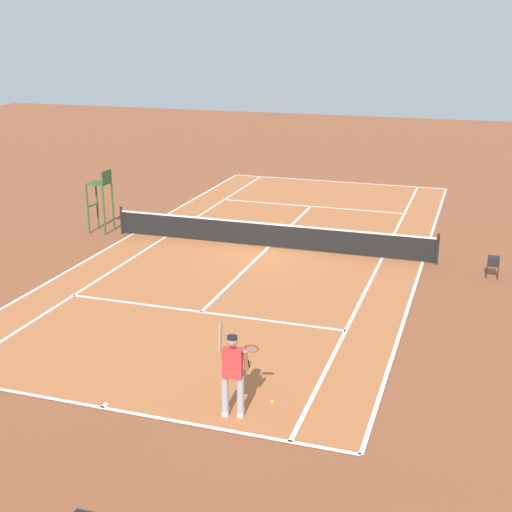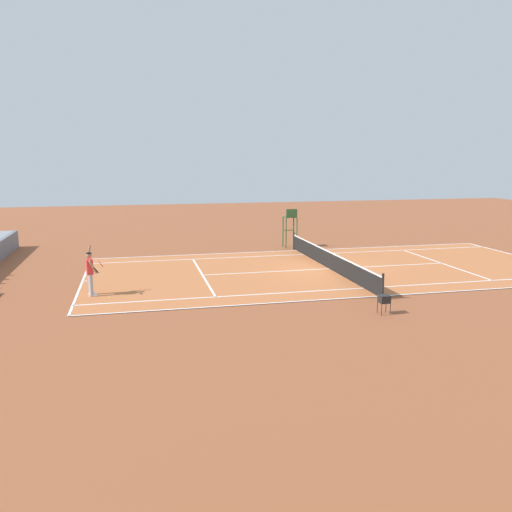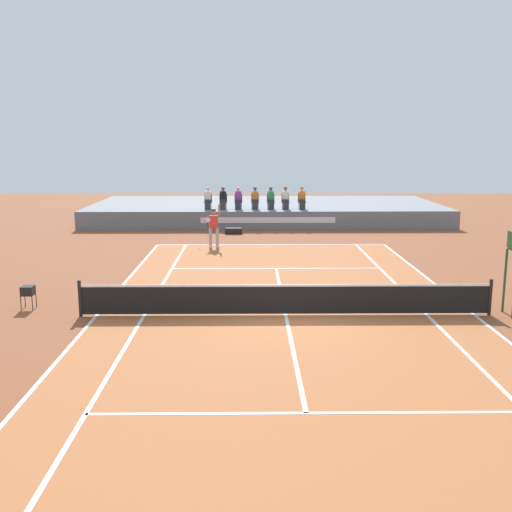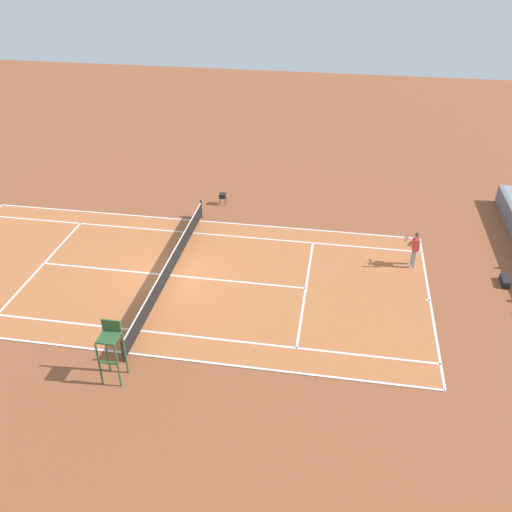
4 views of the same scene
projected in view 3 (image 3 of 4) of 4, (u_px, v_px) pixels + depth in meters
ground_plane at (286, 316)px, 17.53m from camera, size 80.00×80.00×0.00m
court at (286, 315)px, 17.53m from camera, size 11.08×23.88×0.03m
net at (286, 298)px, 17.43m from camera, size 11.98×0.10×1.07m
barrier_wall at (268, 221)px, 33.91m from camera, size 21.62×0.25×1.05m
bleacher_platform at (266, 211)px, 38.59m from camera, size 21.62×9.29×1.05m
spectator_seated_0 at (208, 199)px, 34.72m from camera, size 0.44×0.60×1.27m
spectator_seated_1 at (223, 199)px, 34.73m from camera, size 0.44×0.60×1.27m
spectator_seated_2 at (238, 199)px, 34.74m from camera, size 0.44×0.60×1.27m
spectator_seated_3 at (255, 199)px, 34.75m from camera, size 0.44×0.60×1.27m
spectator_seated_4 at (271, 199)px, 34.76m from camera, size 0.44×0.60×1.27m
spectator_seated_5 at (285, 199)px, 34.77m from camera, size 0.44×0.60×1.27m
spectator_seated_6 at (302, 199)px, 34.78m from camera, size 0.44×0.60×1.27m
tennis_player at (214, 227)px, 28.40m from camera, size 0.75×0.73×2.08m
tennis_ball at (200, 249)px, 27.85m from camera, size 0.07×0.07×0.07m
equipment_bag at (234, 231)px, 32.59m from camera, size 0.91×0.35×0.32m
ball_hopper at (28, 290)px, 18.16m from camera, size 0.36×0.36×0.70m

